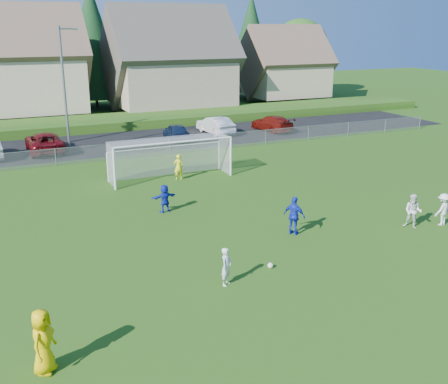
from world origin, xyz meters
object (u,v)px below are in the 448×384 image
at_px(player_blue_b, 165,198).
at_px(goalkeeper, 178,167).
at_px(player_white_c, 443,209).
at_px(car_c, 45,142).
at_px(referee, 43,341).
at_px(car_f, 215,125).
at_px(soccer_goal, 169,152).
at_px(player_white_a, 226,266).
at_px(soccer_ball, 270,265).
at_px(player_white_b, 413,211).
at_px(car_e, 176,132).
at_px(player_blue_a, 294,216).
at_px(car_g, 272,123).

distance_m(player_blue_b, goalkeeper, 5.87).
distance_m(player_white_c, car_c, 28.01).
relative_size(referee, car_f, 0.41).
height_order(player_blue_b, soccer_goal, soccer_goal).
distance_m(player_white_a, soccer_goal, 14.46).
height_order(soccer_ball, car_c, car_c).
relative_size(player_white_c, car_f, 0.34).
bearing_deg(player_white_b, car_f, 144.22).
xyz_separation_m(player_white_c, player_blue_b, (-11.30, 7.13, -0.05)).
bearing_deg(soccer_goal, player_white_a, -100.79).
height_order(referee, player_white_b, referee).
height_order(player_white_a, player_white_c, player_white_c).
bearing_deg(referee, player_white_a, -36.03).
distance_m(goalkeeper, car_c, 12.91).
xyz_separation_m(player_white_a, car_e, (6.89, 24.83, -0.04)).
height_order(player_blue_a, goalkeeper, player_blue_a).
relative_size(player_white_a, soccer_goal, 0.19).
bearing_deg(car_g, car_e, -5.62).
distance_m(player_blue_a, car_g, 24.58).
height_order(player_blue_a, player_blue_b, player_blue_a).
relative_size(player_blue_b, car_g, 0.30).
bearing_deg(player_white_a, car_c, 56.59).
xyz_separation_m(soccer_ball, goalkeeper, (0.96, 13.12, 0.68)).
distance_m(player_white_a, car_g, 29.66).
distance_m(referee, car_g, 35.57).
xyz_separation_m(soccer_ball, player_blue_b, (-1.67, 7.86, 0.61)).
xyz_separation_m(soccer_ball, car_c, (-5.60, 24.24, 0.62)).
xyz_separation_m(car_f, soccer_goal, (-8.16, -11.67, 0.87)).
bearing_deg(referee, player_white_c, -45.49).
distance_m(goalkeeper, soccer_goal, 1.07).
relative_size(referee, player_blue_b, 1.30).
bearing_deg(player_white_a, soccer_goal, 37.79).
relative_size(player_white_b, car_c, 0.31).
xyz_separation_m(referee, player_white_a, (6.55, 2.53, -0.22)).
bearing_deg(player_blue_a, car_f, -47.20).
height_order(player_white_c, car_f, player_white_c).
bearing_deg(referee, player_blue_a, -30.65).
relative_size(soccer_ball, player_white_c, 0.14).
xyz_separation_m(soccer_ball, car_f, (8.75, 25.33, 0.64)).
distance_m(player_white_a, goalkeeper, 13.97).
distance_m(player_white_c, car_f, 24.62).
relative_size(car_c, car_f, 1.15).
distance_m(player_white_c, car_g, 24.11).
bearing_deg(player_white_a, car_g, 15.94).
relative_size(player_blue_b, soccer_goal, 0.19).
distance_m(player_white_b, player_white_c, 1.59).
height_order(referee, player_blue_b, referee).
bearing_deg(soccer_goal, car_g, 39.08).
xyz_separation_m(player_white_a, player_white_b, (10.19, 1.53, 0.10)).
bearing_deg(car_g, player_blue_a, 56.27).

